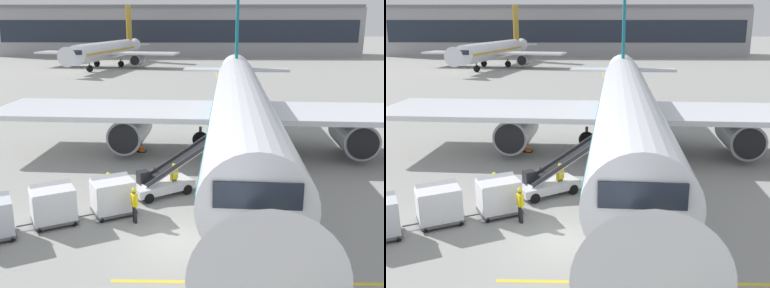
# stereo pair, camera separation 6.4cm
# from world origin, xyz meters

# --- Properties ---
(ground_plane) EXTENTS (600.00, 600.00, 0.00)m
(ground_plane) POSITION_xyz_m (0.00, 0.00, 0.00)
(ground_plane) COLOR gray
(parked_airplane) EXTENTS (35.83, 45.90, 15.05)m
(parked_airplane) POSITION_xyz_m (3.68, 13.65, 3.48)
(parked_airplane) COLOR silver
(parked_airplane) RESTS_ON ground
(belt_loader) EXTENTS (5.12, 4.01, 2.97)m
(belt_loader) POSITION_xyz_m (-1.04, 5.41, 0.86)
(belt_loader) COLOR silver
(belt_loader) RESTS_ON ground
(baggage_cart_lead) EXTENTS (2.78, 2.35, 1.91)m
(baggage_cart_lead) POSITION_xyz_m (-3.41, 2.62, 1.00)
(baggage_cart_lead) COLOR #515156
(baggage_cart_lead) RESTS_ON ground
(baggage_cart_second) EXTENTS (2.78, 2.35, 1.91)m
(baggage_cart_second) POSITION_xyz_m (-6.00, 1.49, 1.00)
(baggage_cart_second) COLOR #515156
(baggage_cart_second) RESTS_ON ground
(ground_crew_by_loader) EXTENTS (0.44, 0.44, 1.74)m
(ground_crew_by_loader) POSITION_xyz_m (-3.85, 3.87, 1.00)
(ground_crew_by_loader) COLOR #333847
(ground_crew_by_loader) RESTS_ON ground
(ground_crew_by_carts) EXTENTS (0.44, 0.44, 1.74)m
(ground_crew_by_carts) POSITION_xyz_m (-0.56, 5.42, 1.00)
(ground_crew_by_carts) COLOR #514C42
(ground_crew_by_carts) RESTS_ON ground
(ground_crew_marshaller) EXTENTS (0.40, 0.51, 1.74)m
(ground_crew_marshaller) POSITION_xyz_m (-2.20, 1.66, 1.00)
(ground_crew_marshaller) COLOR black
(ground_crew_marshaller) RESTS_ON ground
(safety_cone_engine_keepout) EXTENTS (0.63, 0.63, 0.71)m
(safety_cone_engine_keepout) POSITION_xyz_m (-3.88, 13.82, 0.35)
(safety_cone_engine_keepout) COLOR black
(safety_cone_engine_keepout) RESTS_ON ground
(safety_cone_wingtip) EXTENTS (0.60, 0.60, 0.68)m
(safety_cone_wingtip) POSITION_xyz_m (-3.44, 13.53, 0.33)
(safety_cone_wingtip) COLOR black
(safety_cone_wingtip) RESTS_ON ground
(apron_guidance_line_lead_in) EXTENTS (0.20, 110.00, 0.01)m
(apron_guidance_line_lead_in) POSITION_xyz_m (3.54, 12.81, 0.00)
(apron_guidance_line_lead_in) COLOR yellow
(apron_guidance_line_lead_in) RESTS_ON ground
(apron_guidance_line_stop_bar) EXTENTS (12.00, 0.20, 0.01)m
(apron_guidance_line_stop_bar) POSITION_xyz_m (3.63, -3.26, 0.00)
(apron_guidance_line_stop_bar) COLOR yellow
(apron_guidance_line_stop_bar) RESTS_ON ground
(terminal_building) EXTENTS (101.32, 18.55, 13.92)m
(terminal_building) POSITION_xyz_m (-5.76, 115.34, 6.91)
(terminal_building) COLOR #939399
(terminal_building) RESTS_ON ground
(distant_airplane) EXTENTS (30.86, 39.83, 13.39)m
(distant_airplane) POSITION_xyz_m (-19.31, 77.24, 3.47)
(distant_airplane) COLOR silver
(distant_airplane) RESTS_ON ground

